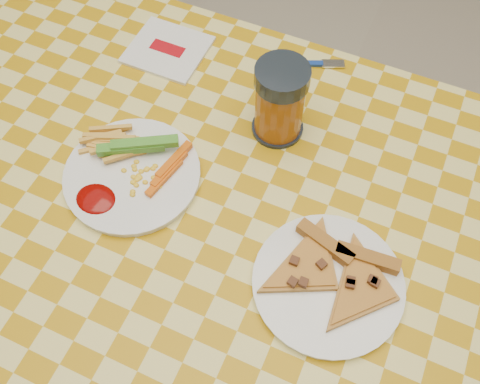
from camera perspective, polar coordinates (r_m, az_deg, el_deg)
name	(u,v)px	position (r m, az deg, el deg)	size (l,w,h in m)	color
ground	(225,347)	(1.56, -1.56, -16.23)	(8.00, 8.00, 0.00)	beige
table	(216,244)	(0.91, -2.57, -5.56)	(1.28, 0.88, 0.76)	silver
plate_left	(133,176)	(0.90, -11.39, 1.72)	(0.22, 0.22, 0.01)	white
plate_right	(328,284)	(0.81, 9.33, -9.67)	(0.22, 0.22, 0.01)	white
fries_veggies	(131,161)	(0.90, -11.52, 3.29)	(0.20, 0.18, 0.04)	gold
pizza_slices	(334,273)	(0.80, 10.03, -8.51)	(0.23, 0.21, 0.02)	#B08C36
drink_glass	(280,102)	(0.89, 4.27, 9.56)	(0.09, 0.09, 0.15)	black
napkin	(168,50)	(1.08, -7.73, 14.82)	(0.14, 0.13, 0.01)	white
fork	(309,64)	(1.05, 7.42, 13.43)	(0.13, 0.07, 0.01)	navy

